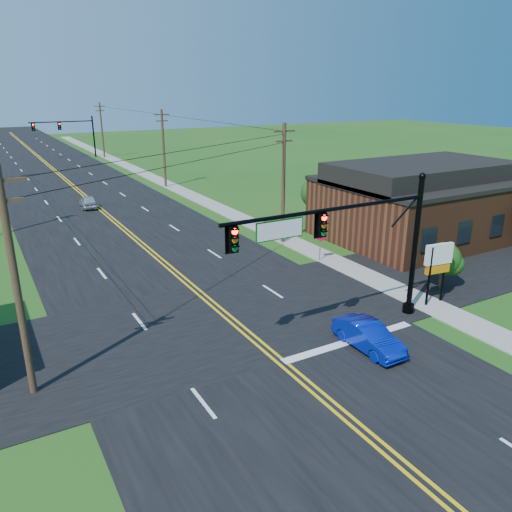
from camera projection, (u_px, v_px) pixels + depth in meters
ground at (395, 465)px, 15.91m from camera, size 260.00×260.00×0.00m
road_main at (78, 192)px, 57.01m from camera, size 16.00×220.00×0.04m
road_cross at (227, 320)px, 25.77m from camera, size 70.00×10.00×0.04m
sidewalk at (198, 198)px, 53.71m from camera, size 2.00×160.00×0.08m
signal_mast_main at (348, 240)px, 23.00m from camera, size 11.30×0.60×7.48m
signal_mast_far at (66, 131)px, 82.30m from camera, size 10.98×0.60×7.48m
brick_building at (419, 208)px, 39.34m from camera, size 14.20×11.20×4.70m
utility_pole_left_a at (16, 281)px, 18.15m from camera, size 1.80×0.28×9.00m
utility_pole_right_a at (283, 182)px, 37.08m from camera, size 1.80×0.28×9.00m
utility_pole_right_b at (164, 147)px, 58.46m from camera, size 1.80×0.28×9.00m
utility_pole_right_c at (102, 129)px, 83.12m from camera, size 1.80×0.28×9.00m
tree_right_back at (318, 192)px, 43.96m from camera, size 3.00×3.00×4.10m
shrub_corner at (444, 259)px, 29.23m from camera, size 2.00×2.00×2.86m
blue_car at (368, 337)px, 22.72m from camera, size 1.34×3.81×1.25m
distant_car at (88, 202)px, 49.39m from camera, size 1.72×3.69×1.22m
stop_sign at (321, 238)px, 33.87m from camera, size 0.77×0.35×2.30m
pylon_sign at (438, 261)px, 26.89m from camera, size 1.71×0.48×3.48m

